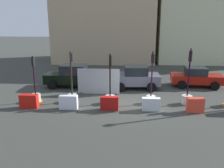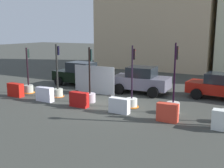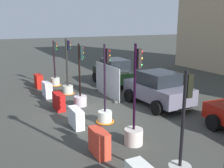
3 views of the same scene
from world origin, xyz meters
The scene contains 17 objects.
ground_plane centered at (0.00, 0.00, 0.00)m, with size 120.00×120.00×0.00m, color #383A35.
traffic_light_0 centered at (-6.29, -0.17, 0.54)m, with size 0.80×0.80×3.09m.
traffic_light_1 centered at (-3.86, -0.04, 0.59)m, with size 0.80×0.80×3.38m.
traffic_light_2 centered at (-1.31, -0.17, 0.58)m, with size 0.67×0.67×3.27m.
traffic_light_3 centered at (1.36, -0.01, 0.51)m, with size 0.81×0.81×3.44m.
traffic_light_4 centered at (3.69, 0.02, 0.61)m, with size 0.67×0.67×3.63m.
construction_barrier_0 centered at (-6.30, -1.30, 0.43)m, with size 1.11×0.44×0.86m.
construction_barrier_1 centered at (-3.80, -1.33, 0.43)m, with size 1.11×0.42×0.87m.
construction_barrier_2 centered at (-1.27, -1.34, 0.42)m, with size 1.10×0.42×0.84m.
construction_barrier_3 centered at (1.24, -1.31, 0.40)m, with size 1.09×0.40×0.80m.
construction_barrier_4 centered at (3.83, -1.42, 0.44)m, with size 0.99×0.42×0.88m.
construction_barrier_5 centered at (6.31, -1.38, 0.44)m, with size 0.98×0.49×0.88m.
car_grey_saloon centered at (0.43, 3.51, 0.89)m, with size 3.90×2.38×1.80m.
car_black_sedan centered at (-4.73, 3.57, 0.90)m, with size 4.10×2.24×1.84m.
car_red_compact centered at (5.43, 4.35, 0.78)m, with size 4.16×2.28×1.60m.
building_main_facade centered at (-3.18, 17.07, 7.38)m, with size 12.99×8.12×14.72m.
site_fence_panel centered at (-2.31, 1.87, 0.88)m, with size 3.09×0.50×1.88m.
Camera 2 is at (7.44, -13.50, 4.25)m, focal length 43.92 mm.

